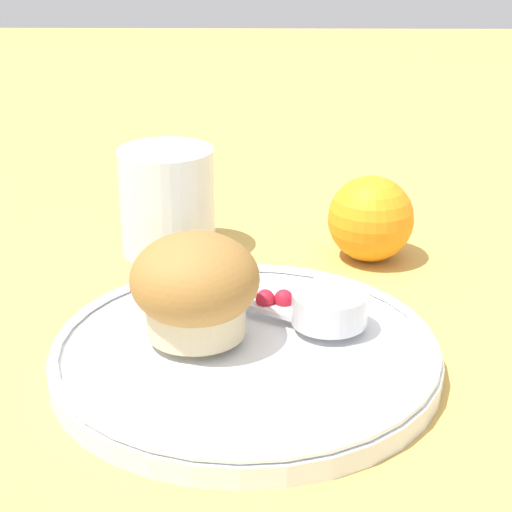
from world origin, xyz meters
name	(u,v)px	position (x,y,z in m)	size (l,w,h in m)	color
ground_plane	(246,367)	(0.00, 0.00, 0.00)	(3.00, 3.00, 0.00)	tan
plate	(242,355)	(0.00, 0.00, 0.01)	(0.25, 0.25, 0.02)	white
muffin	(195,287)	(-0.03, 0.01, 0.05)	(0.08, 0.08, 0.07)	beige
cream_ramekin	(329,306)	(0.05, 0.03, 0.03)	(0.05, 0.05, 0.02)	silver
berry_pair	(274,299)	(0.02, 0.05, 0.03)	(0.03, 0.01, 0.01)	#B7192D
butter_knife	(237,299)	(-0.01, 0.06, 0.02)	(0.15, 0.10, 0.00)	silver
orange_fruit	(371,219)	(0.10, 0.18, 0.04)	(0.07, 0.07, 0.07)	orange
juice_glass	(167,201)	(-0.07, 0.20, 0.04)	(0.08, 0.08, 0.09)	silver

